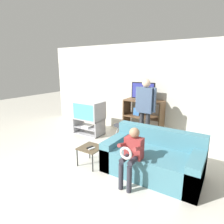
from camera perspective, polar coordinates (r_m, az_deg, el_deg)
ground_plane at (r=3.62m, az=-17.76°, el=-19.68°), size 18.00×18.00×0.00m
wall_back at (r=5.68m, az=7.12°, el=7.09°), size 6.40×0.06×2.60m
tv_stand at (r=5.59m, az=-7.06°, el=-4.34°), size 0.85×0.48×0.46m
television_main at (r=5.44m, az=-6.92°, el=0.57°), size 0.80×0.57×0.52m
media_shelf at (r=5.39m, az=9.49°, el=-1.72°), size 1.09×0.47×1.04m
television_flat at (r=5.22m, az=9.41°, el=6.09°), size 0.67×0.20×0.49m
folding_stool at (r=4.35m, az=2.92°, el=-5.35°), size 0.43×0.41×0.65m
snack_table at (r=3.85m, az=-6.48°, el=-11.25°), size 0.44×0.44×0.38m
remote_control_black at (r=3.81m, az=-6.79°, el=-10.63°), size 0.07×0.15×0.02m
remote_control_white at (r=3.75m, az=-6.22°, el=-11.01°), size 0.07×0.15×0.02m
couch at (r=3.67m, az=12.34°, el=-13.72°), size 1.73×0.93×0.79m
person_standing_adult at (r=4.71m, az=10.13°, el=1.99°), size 0.53×0.20×1.66m
person_seated_child at (r=3.15m, az=6.00°, el=-11.99°), size 0.33×0.43×0.98m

